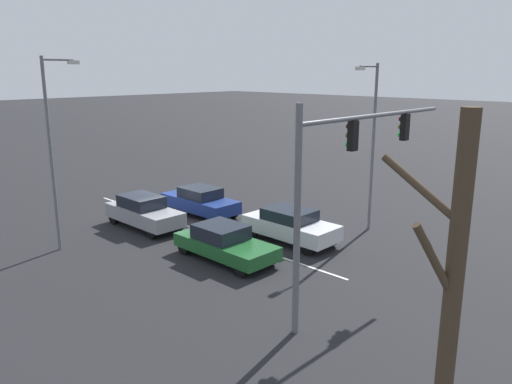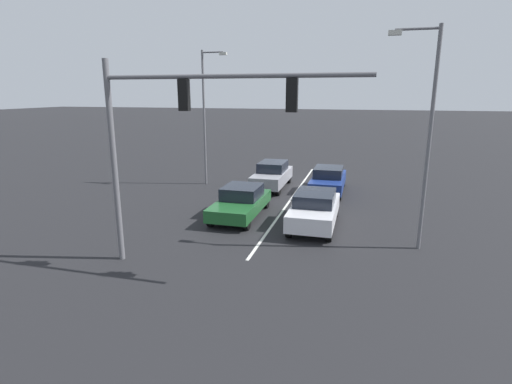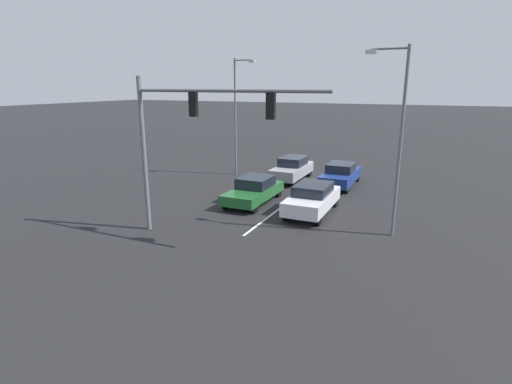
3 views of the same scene
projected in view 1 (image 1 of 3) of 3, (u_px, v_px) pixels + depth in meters
ground_plane at (161, 217)px, 26.81m from camera, size 240.00×240.00×0.00m
lane_stripe_left_divider at (196, 229)px, 24.82m from camera, size 0.12×17.92×0.01m
car_silver_leftlane_front at (290, 225)px, 22.82m from camera, size 1.88×4.53×1.55m
car_darkgreen_midlane_front at (224, 242)px, 20.72m from camera, size 1.92×4.60×1.44m
car_gray_midlane_second at (144, 212)px, 24.88m from camera, size 1.77×4.54×1.62m
car_navy_leftlane_second at (200, 201)px, 27.17m from camera, size 1.83×4.69×1.52m
traffic_signal_gantry at (346, 164)px, 15.57m from camera, size 8.40×0.37×6.83m
street_lamp_right_shoulder at (54, 143)px, 20.99m from camera, size 1.63×0.24×8.26m
street_lamp_left_shoulder at (372, 137)px, 23.63m from camera, size 1.74×0.24×8.01m
bare_tree_near at (448, 313)px, 8.27m from camera, size 1.93×1.65×7.15m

